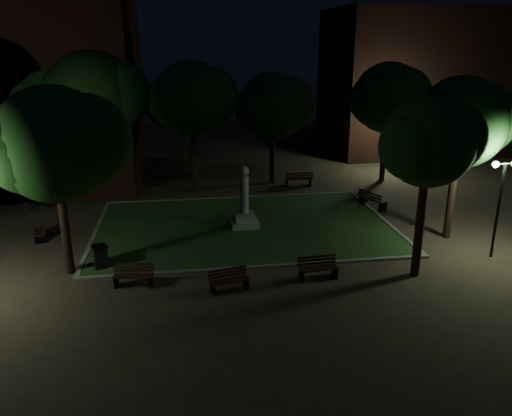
{
  "coord_description": "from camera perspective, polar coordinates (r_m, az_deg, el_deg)",
  "views": [
    {
      "loc": [
        -3.07,
        -22.36,
        9.2
      ],
      "look_at": [
        0.46,
        1.0,
        1.37
      ],
      "focal_mm": 35.0,
      "sensor_mm": 36.0,
      "label": 1
    }
  ],
  "objects": [
    {
      "name": "bicycle",
      "position": [
        31.55,
        -23.86,
        0.51
      ],
      "size": [
        1.47,
        0.54,
        0.77
      ],
      "primitive_type": "imported",
      "rotation": [
        0.0,
        0.0,
        1.55
      ],
      "color": "black",
      "rests_on": "ground"
    },
    {
      "name": "tree_west",
      "position": [
        20.97,
        -21.79,
        6.75
      ],
      "size": [
        5.64,
        4.6,
        7.76
      ],
      "color": "black",
      "rests_on": "ground"
    },
    {
      "name": "lamppost_se",
      "position": [
        24.09,
        26.21,
        1.77
      ],
      "size": [
        1.18,
        0.28,
        4.44
      ],
      "color": "black",
      "rests_on": "ground"
    },
    {
      "name": "tree_ne",
      "position": [
        35.21,
        15.04,
        12.07
      ],
      "size": [
        5.78,
        4.72,
        8.09
      ],
      "color": "black",
      "rests_on": "ground"
    },
    {
      "name": "tree_north_wl",
      "position": [
        31.37,
        -7.23,
        12.34
      ],
      "size": [
        5.58,
        4.55,
        8.28
      ],
      "color": "black",
      "rests_on": "ground"
    },
    {
      "name": "bench_near_right",
      "position": [
        20.73,
        7.08,
        -6.84
      ],
      "size": [
        1.68,
        0.69,
        0.9
      ],
      "rotation": [
        0.0,
        0.0,
        0.07
      ],
      "color": "black",
      "rests_on": "ground"
    },
    {
      "name": "lawn",
      "position": [
        26.2,
        -1.32,
        -2.12
      ],
      "size": [
        15.0,
        10.0,
        0.08
      ],
      "primitive_type": "cube",
      "color": "#2C4D20",
      "rests_on": "ground"
    },
    {
      "name": "tree_north_er",
      "position": [
        33.54,
        2.11,
        11.55
      ],
      "size": [
        5.48,
        4.47,
        7.48
      ],
      "color": "black",
      "rests_on": "ground"
    },
    {
      "name": "lamppost_ne",
      "position": [
        38.05,
        15.72,
        8.09
      ],
      "size": [
        1.18,
        0.28,
        4.04
      ],
      "color": "black",
      "rests_on": "ground"
    },
    {
      "name": "trash_bin",
      "position": [
        22.33,
        -17.37,
        -5.37
      ],
      "size": [
        0.78,
        0.78,
        1.05
      ],
      "color": "black",
      "rests_on": "ground"
    },
    {
      "name": "lawn_kerb",
      "position": [
        26.19,
        -1.32,
        -2.08
      ],
      "size": [
        15.4,
        10.4,
        0.12
      ],
      "color": "slate",
      "rests_on": "ground"
    },
    {
      "name": "bench_near_left",
      "position": [
        19.64,
        -3.13,
        -8.3
      ],
      "size": [
        1.63,
        0.85,
        0.85
      ],
      "rotation": [
        0.0,
        0.0,
        0.21
      ],
      "color": "black",
      "rests_on": "ground"
    },
    {
      "name": "bench_left_side",
      "position": [
        26.72,
        -23.45,
        -2.54
      ],
      "size": [
        0.87,
        1.49,
        0.77
      ],
      "rotation": [
        0.0,
        0.0,
        -1.28
      ],
      "color": "black",
      "rests_on": "ground"
    },
    {
      "name": "building_far",
      "position": [
        47.42,
        18.34,
        13.58
      ],
      "size": [
        16.0,
        10.0,
        12.0
      ],
      "primitive_type": "cube",
      "color": "#431D16",
      "rests_on": "ground"
    },
    {
      "name": "tree_se",
      "position": [
        20.36,
        19.38,
        7.15
      ],
      "size": [
        4.4,
        3.59,
        7.42
      ],
      "color": "black",
      "rests_on": "ground"
    },
    {
      "name": "tree_far_north",
      "position": [
        35.43,
        -8.4,
        11.99
      ],
      "size": [
        5.42,
        4.43,
        7.61
      ],
      "color": "black",
      "rests_on": "ground"
    },
    {
      "name": "ground",
      "position": [
        24.37,
        -0.72,
        -3.83
      ],
      "size": [
        80.0,
        80.0,
        0.0
      ],
      "primitive_type": "plane",
      "color": "#49392A"
    },
    {
      "name": "bench_west_near",
      "position": [
        20.56,
        -13.81,
        -7.53
      ],
      "size": [
        1.65,
        0.77,
        0.87
      ],
      "rotation": [
        0.0,
        0.0,
        -0.15
      ],
      "color": "black",
      "rests_on": "ground"
    },
    {
      "name": "tree_east",
      "position": [
        25.28,
        22.56,
        9.01
      ],
      "size": [
        5.26,
        4.29,
        7.85
      ],
      "color": "black",
      "rests_on": "ground"
    },
    {
      "name": "tree_nw",
      "position": [
        31.28,
        -17.96,
        12.1
      ],
      "size": [
        6.35,
        5.18,
        8.86
      ],
      "color": "black",
      "rests_on": "ground"
    },
    {
      "name": "tree_extra",
      "position": [
        32.62,
        -21.9,
        11.39
      ],
      "size": [
        5.4,
        4.41,
        8.19
      ],
      "color": "black",
      "rests_on": "ground"
    },
    {
      "name": "monument",
      "position": [
        25.89,
        -1.34,
        -0.22
      ],
      "size": [
        1.4,
        1.4,
        3.2
      ],
      "color": "#AEA79E",
      "rests_on": "lawn"
    },
    {
      "name": "lamppost_nw",
      "position": [
        35.48,
        -22.65,
        6.66
      ],
      "size": [
        1.18,
        0.28,
        4.04
      ],
      "color": "black",
      "rests_on": "ground"
    },
    {
      "name": "bench_far_side",
      "position": [
        33.73,
        4.9,
        3.28
      ],
      "size": [
        1.85,
        0.75,
        1.0
      ],
      "rotation": [
        0.0,
        0.0,
        3.08
      ],
      "color": "black",
      "rests_on": "ground"
    },
    {
      "name": "bench_right_side",
      "position": [
        29.92,
        13.13,
        0.88
      ],
      "size": [
        1.32,
        1.89,
        0.99
      ],
      "rotation": [
        0.0,
        0.0,
        2.01
      ],
      "color": "black",
      "rests_on": "ground"
    }
  ]
}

